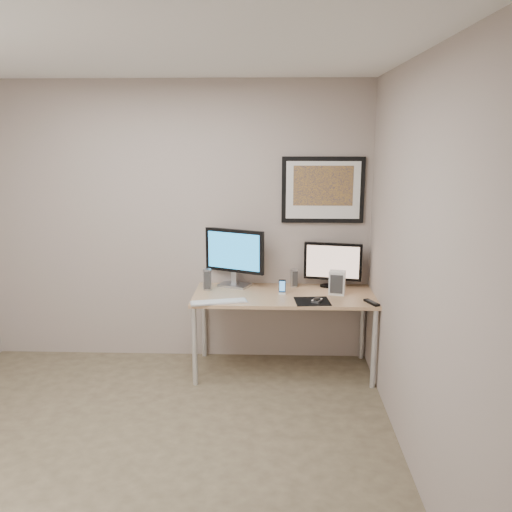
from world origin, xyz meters
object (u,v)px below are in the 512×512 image
object	(u,v)px
desk	(284,301)
speaker_left	(207,279)
speaker_right	(294,278)
fan_unit	(337,283)
framed_art	(323,190)
monitor_large	(234,255)
monitor_tv	(333,264)
phone_dock	(282,287)
keyboard	(219,302)

from	to	relation	value
desk	speaker_left	size ratio (longest dim) A/B	8.23
desk	speaker_left	bearing A→B (deg)	171.02
speaker_right	fan_unit	xyz separation A→B (m)	(0.37, -0.23, 0.02)
fan_unit	framed_art	bearing A→B (deg)	122.73
fan_unit	desk	bearing A→B (deg)	-166.11
monitor_large	monitor_tv	xyz separation A→B (m)	(0.91, 0.00, -0.08)
framed_art	speaker_left	bearing A→B (deg)	-168.02
monitor_large	speaker_left	bearing A→B (deg)	-127.27
framed_art	monitor_large	world-z (taller)	framed_art
speaker_left	framed_art	bearing A→B (deg)	4.27
monitor_tv	fan_unit	bearing A→B (deg)	-75.37
monitor_large	speaker_right	xyz separation A→B (m)	(0.55, -0.00, -0.21)
speaker_right	phone_dock	bearing A→B (deg)	-129.63
framed_art	fan_unit	xyz separation A→B (m)	(0.12, -0.32, -0.79)
monitor_large	phone_dock	xyz separation A→B (m)	(0.44, -0.24, -0.23)
framed_art	phone_dock	world-z (taller)	framed_art
monitor_tv	speaker_left	bearing A→B (deg)	-162.75
framed_art	speaker_right	size ratio (longest dim) A/B	4.49
speaker_left	monitor_tv	bearing A→B (deg)	-0.88
monitor_large	keyboard	distance (m)	0.60
fan_unit	keyboard	bearing A→B (deg)	-152.14
framed_art	keyboard	bearing A→B (deg)	-146.22
speaker_left	phone_dock	xyz separation A→B (m)	(0.68, -0.11, -0.03)
monitor_large	monitor_tv	distance (m)	0.91
monitor_tv	speaker_right	world-z (taller)	monitor_tv
framed_art	monitor_tv	bearing A→B (deg)	-39.71
keyboard	fan_unit	xyz separation A→B (m)	(1.02, 0.29, 0.10)
monitor_tv	fan_unit	distance (m)	0.26
monitor_tv	desk	bearing A→B (deg)	-140.88
phone_dock	framed_art	bearing A→B (deg)	43.06
desk	keyboard	bearing A→B (deg)	-153.79
speaker_left	speaker_right	xyz separation A→B (m)	(0.79, 0.13, -0.01)
framed_art	keyboard	distance (m)	1.40
desk	speaker_right	world-z (taller)	speaker_right
framed_art	phone_dock	distance (m)	0.96
monitor_large	fan_unit	distance (m)	0.97
desk	fan_unit	world-z (taller)	fan_unit
keyboard	speaker_left	bearing A→B (deg)	96.50
phone_dock	fan_unit	world-z (taller)	fan_unit
desk	phone_dock	world-z (taller)	phone_dock
speaker_right	framed_art	bearing A→B (deg)	4.51
monitor_tv	speaker_right	size ratio (longest dim) A/B	3.16
desk	framed_art	size ratio (longest dim) A/B	2.13
monitor_large	framed_art	bearing A→B (deg)	29.83
desk	framed_art	xyz separation A→B (m)	(0.35, 0.33, 0.96)
monitor_tv	speaker_left	xyz separation A→B (m)	(-1.15, -0.14, -0.13)
framed_art	speaker_left	size ratio (longest dim) A/B	3.86
desk	speaker_right	distance (m)	0.30
desk	monitor_large	xyz separation A→B (m)	(-0.46, 0.24, 0.36)
speaker_right	keyboard	xyz separation A→B (m)	(-0.65, -0.52, -0.08)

